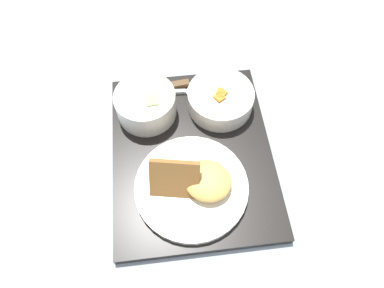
% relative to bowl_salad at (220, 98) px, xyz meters
% --- Properties ---
extents(ground_plane, '(4.00, 4.00, 0.00)m').
position_rel_bowl_salad_xyz_m(ground_plane, '(0.11, -0.07, -0.05)').
color(ground_plane, '#99A3AD').
extents(serving_tray, '(0.41, 0.34, 0.02)m').
position_rel_bowl_salad_xyz_m(serving_tray, '(0.11, -0.07, -0.04)').
color(serving_tray, black).
rests_on(serving_tray, ground_plane).
extents(bowl_salad, '(0.14, 0.14, 0.05)m').
position_rel_bowl_salad_xyz_m(bowl_salad, '(0.00, 0.00, 0.00)').
color(bowl_salad, silver).
rests_on(bowl_salad, serving_tray).
extents(bowl_soup, '(0.13, 0.13, 0.06)m').
position_rel_bowl_salad_xyz_m(bowl_soup, '(0.01, -0.16, 0.01)').
color(bowl_soup, silver).
rests_on(bowl_soup, serving_tray).
extents(plate_main, '(0.22, 0.22, 0.08)m').
position_rel_bowl_salad_xyz_m(plate_main, '(0.19, -0.07, -0.01)').
color(plate_main, silver).
rests_on(plate_main, serving_tray).
extents(knife, '(0.04, 0.18, 0.02)m').
position_rel_bowl_salad_xyz_m(knife, '(-0.06, -0.08, -0.02)').
color(knife, silver).
rests_on(knife, serving_tray).
extents(spoon, '(0.04, 0.14, 0.01)m').
position_rel_bowl_salad_xyz_m(spoon, '(-0.04, -0.07, -0.02)').
color(spoon, silver).
rests_on(spoon, serving_tray).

